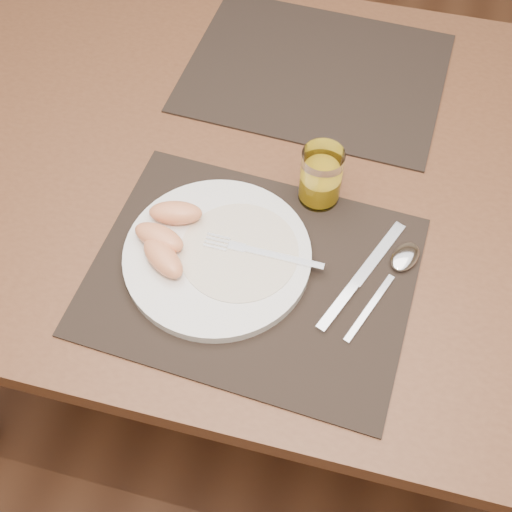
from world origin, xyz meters
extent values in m
plane|color=#55311D|center=(0.00, 0.00, 0.00)|extent=(5.00, 5.00, 0.00)
cube|color=brown|center=(0.00, 0.00, 0.73)|extent=(1.40, 0.90, 0.04)
cylinder|color=brown|center=(-0.62, 0.37, 0.35)|extent=(0.06, 0.06, 0.71)
cube|color=black|center=(0.01, -0.22, 0.75)|extent=(0.47, 0.38, 0.00)
cube|color=black|center=(0.01, 0.22, 0.75)|extent=(0.47, 0.37, 0.00)
cylinder|color=white|center=(-0.05, -0.21, 0.76)|extent=(0.27, 0.27, 0.02)
cylinder|color=white|center=(-0.02, -0.20, 0.77)|extent=(0.17, 0.17, 0.00)
cube|color=silver|center=(0.05, -0.19, 0.77)|extent=(0.12, 0.01, 0.00)
cube|color=silver|center=(-0.02, -0.19, 0.77)|extent=(0.03, 0.01, 0.00)
cube|color=silver|center=(-0.05, -0.19, 0.77)|extent=(0.03, 0.02, 0.00)
cube|color=silver|center=(0.18, -0.14, 0.76)|extent=(0.06, 0.13, 0.00)
cube|color=silver|center=(0.14, -0.24, 0.76)|extent=(0.05, 0.09, 0.01)
cube|color=silver|center=(0.18, -0.23, 0.76)|extent=(0.05, 0.12, 0.00)
ellipsoid|color=silver|center=(0.22, -0.14, 0.76)|extent=(0.05, 0.07, 0.01)
cylinder|color=white|center=(0.07, -0.06, 0.80)|extent=(0.06, 0.06, 0.10)
cylinder|color=gold|center=(0.07, -0.06, 0.78)|extent=(0.05, 0.05, 0.04)
ellipsoid|color=#EF9761|center=(-0.11, -0.24, 0.79)|extent=(0.09, 0.08, 0.03)
ellipsoid|color=#EF9761|center=(-0.13, -0.21, 0.79)|extent=(0.08, 0.05, 0.03)
ellipsoid|color=#EF9761|center=(-0.12, -0.16, 0.79)|extent=(0.08, 0.05, 0.03)
camera|label=1|loc=(0.13, -0.68, 1.53)|focal=45.00mm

